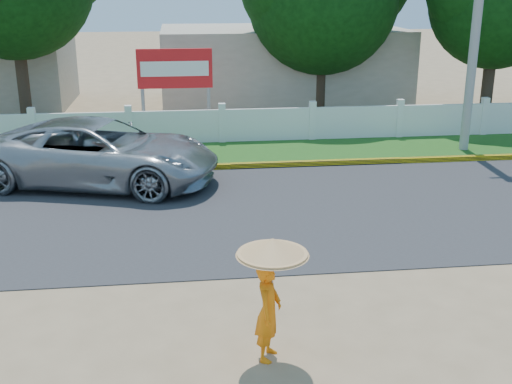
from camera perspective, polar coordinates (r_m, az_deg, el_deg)
ground at (r=10.77m, az=1.30°, el=-9.94°), size 120.00×120.00×0.00m
road at (r=14.85m, az=-1.16°, el=-1.71°), size 60.00×7.00×0.02m
grass_verge at (r=19.85m, az=-2.70°, el=3.47°), size 60.00×3.50×0.03m
curb at (r=18.20m, az=-2.30°, el=2.30°), size 40.00×0.18×0.16m
fence at (r=21.13m, az=-3.02°, el=5.87°), size 40.00×0.10×1.10m
building_near at (r=27.95m, az=2.19°, el=11.13°), size 10.00×6.00×3.20m
utility_pole at (r=20.69m, az=19.10°, el=14.86°), size 0.28×0.28×8.38m
vehicle at (r=17.09m, az=-13.72°, el=3.41°), size 6.67×4.41×1.70m
monk_with_parasol at (r=8.84m, az=1.28°, el=-7.96°), size 1.00×1.00×1.82m
billboard at (r=21.88m, az=-7.22°, el=10.42°), size 2.50×0.13×2.95m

